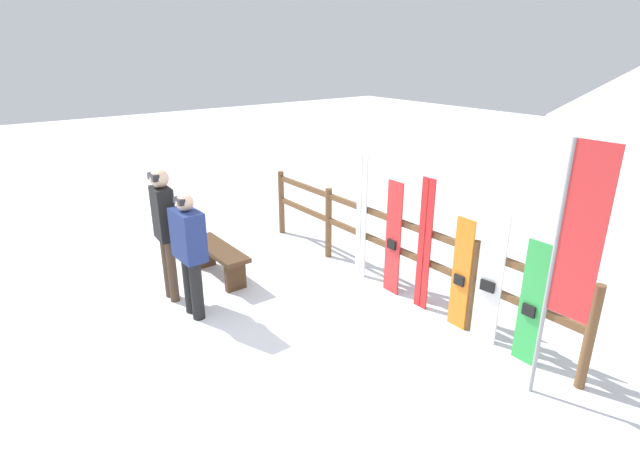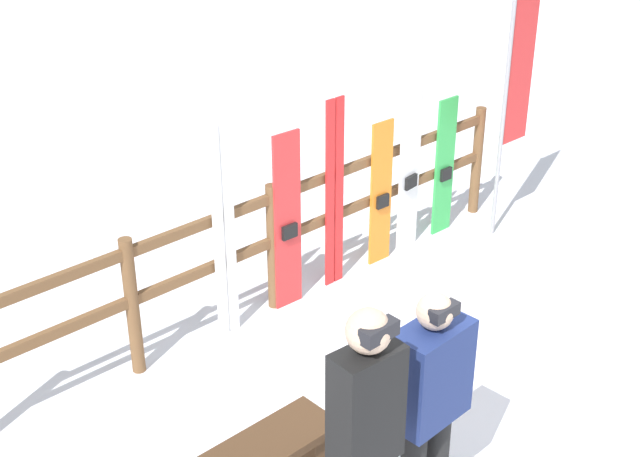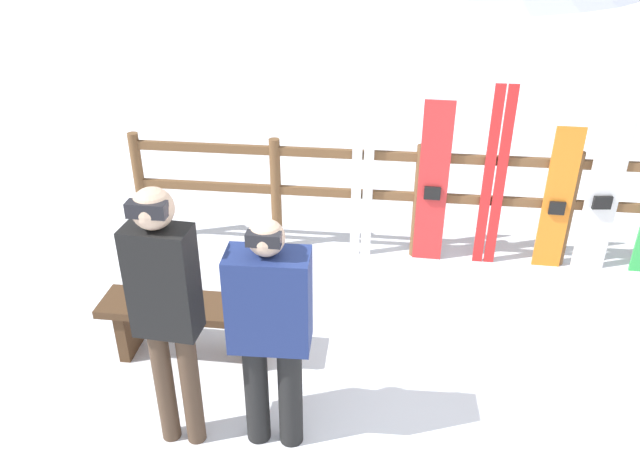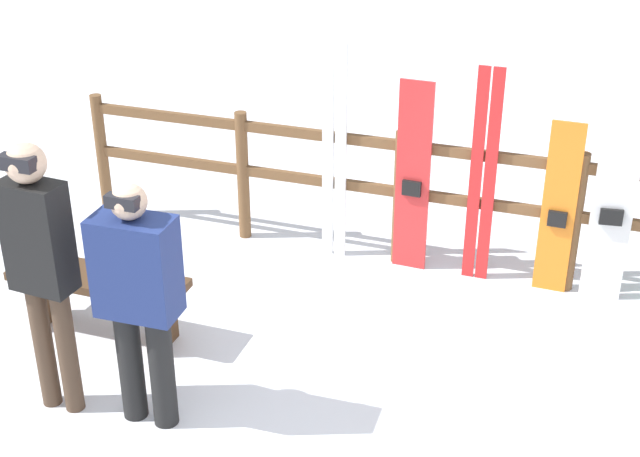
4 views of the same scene
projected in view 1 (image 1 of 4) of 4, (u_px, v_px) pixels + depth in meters
The scene contains 12 objects.
ground_plane at pixel (251, 340), 5.66m from camera, with size 40.00×40.00×0.00m, color white.
fence at pixel (390, 243), 6.65m from camera, with size 5.43×0.10×1.11m.
bench at pixel (219, 255), 7.05m from camera, with size 1.26×0.36×0.47m.
person_navy at pixel (189, 248), 5.88m from camera, with size 0.47×0.27×1.56m.
person_black at pixel (164, 224), 6.22m from camera, with size 0.38×0.23×1.74m.
ski_pair_white at pixel (361, 218), 6.93m from camera, with size 0.20×0.02×1.77m.
snowboard_red at pixel (393, 239), 6.50m from camera, with size 0.27×0.06×1.54m.
ski_pair_red at pixel (425, 245), 6.08m from camera, with size 0.20×0.02×1.69m.
snowboard_orange at pixel (461, 275), 5.71m from camera, with size 0.25×0.06×1.35m.
snowboard_white at pixel (490, 280), 5.40m from camera, with size 0.29×0.08×1.52m.
snowboard_green at pixel (531, 304), 5.06m from camera, with size 0.25×0.06×1.35m.
rental_flag at pixel (570, 251), 4.21m from camera, with size 0.40×0.04×2.45m.
Camera 1 is at (4.35, -2.31, 3.16)m, focal length 28.00 mm.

